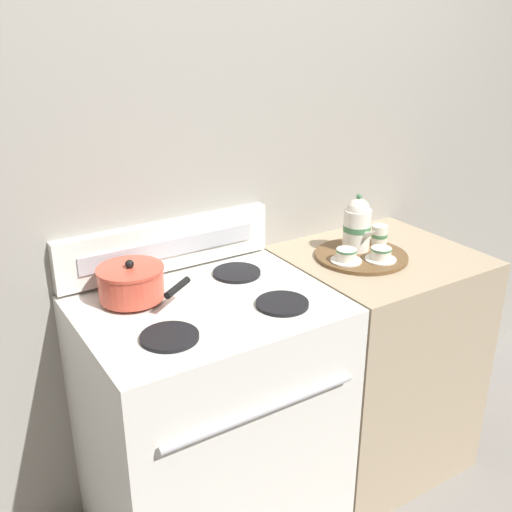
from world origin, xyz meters
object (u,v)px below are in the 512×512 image
Objects in this scene: teacup_left at (347,256)px; stove at (211,423)px; teapot at (357,225)px; serving_tray at (361,256)px; saucepan at (132,283)px; creamer_jug at (379,235)px; teacup_right at (381,254)px.

stove is at bearing 179.57° from teacup_left.
stove is 0.89m from teapot.
serving_tray is at bearing 16.54° from teacup_left.
saucepan is at bearing 175.65° from teapot.
creamer_jug reaches higher than stove.
teapot reaches higher than creamer_jug.
creamer_jug is at bearing 17.79° from serving_tray.
teapot reaches higher than stove.
teapot is 1.91× the size of teacup_left.
teacup_left is at bearing -145.01° from teapot.
serving_tray is 0.09m from teacup_right.
serving_tray is (0.85, -0.11, -0.06)m from saucepan.
saucepan is 3.73× the size of creamer_jug.
teacup_left is at bearing 155.40° from teacup_right.
creamer_jug is (0.22, 0.07, 0.01)m from teacup_left.
serving_tray reaches higher than stove.
serving_tray is at bearing -162.21° from creamer_jug.
teapot is at bearing 6.09° from stove.
saucepan is 0.77m from teacup_left.
teacup_left is 1.49× the size of creamer_jug.
teacup_right is (0.02, -0.08, 0.03)m from serving_tray.
saucepan is 0.86m from serving_tray.
stove is 0.94m from creamer_jug.
teapot reaches higher than teacup_left.
stove is at bearing 175.25° from teacup_right.
teacup_right is (0.01, -0.13, -0.08)m from teapot.
serving_tray is at bearing 2.05° from stove.
creamer_jug is (0.10, 0.12, 0.01)m from teacup_right.
creamer_jug is (0.98, -0.07, -0.01)m from saucepan.
creamer_jug reaches higher than teacup_left.
teacup_right reaches higher than stove.
creamer_jug is at bearing -4.39° from saucepan.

